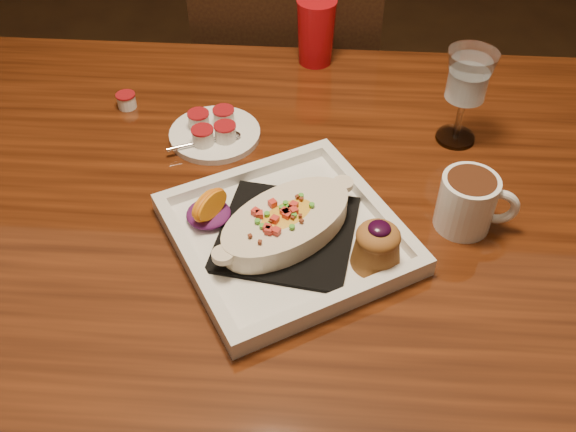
# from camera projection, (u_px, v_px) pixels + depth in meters

# --- Properties ---
(floor) EXTENTS (7.00, 7.00, 0.00)m
(floor) POSITION_uv_depth(u_px,v_px,m) (270.00, 430.00, 1.51)
(floor) COLOR #332111
(floor) RESTS_ON ground
(table) EXTENTS (1.50, 0.90, 0.75)m
(table) POSITION_uv_depth(u_px,v_px,m) (262.00, 239.00, 1.06)
(table) COLOR #61280D
(table) RESTS_ON floor
(chair_far) EXTENTS (0.42, 0.42, 0.93)m
(chair_far) POSITION_uv_depth(u_px,v_px,m) (289.00, 98.00, 1.61)
(chair_far) COLOR black
(chair_far) RESTS_ON floor
(plate) EXTENTS (0.41, 0.41, 0.08)m
(plate) POSITION_uv_depth(u_px,v_px,m) (294.00, 231.00, 0.90)
(plate) COLOR white
(plate) RESTS_ON table
(coffee_mug) EXTENTS (0.12, 0.08, 0.09)m
(coffee_mug) POSITION_uv_depth(u_px,v_px,m) (469.00, 201.00, 0.91)
(coffee_mug) COLOR white
(coffee_mug) RESTS_ON table
(goblet) EXTENTS (0.08, 0.08, 0.16)m
(goblet) POSITION_uv_depth(u_px,v_px,m) (468.00, 81.00, 1.01)
(goblet) COLOR silver
(goblet) RESTS_ON table
(saucer) EXTENTS (0.15, 0.15, 0.10)m
(saucer) POSITION_uv_depth(u_px,v_px,m) (213.00, 132.00, 1.08)
(saucer) COLOR white
(saucer) RESTS_ON table
(creamer_loose) EXTENTS (0.03, 0.03, 0.03)m
(creamer_loose) POSITION_uv_depth(u_px,v_px,m) (126.00, 101.00, 1.15)
(creamer_loose) COLOR white
(creamer_loose) RESTS_ON table
(red_tumbler) EXTENTS (0.08, 0.08, 0.13)m
(red_tumbler) POSITION_uv_depth(u_px,v_px,m) (316.00, 32.00, 1.23)
(red_tumbler) COLOR #B60D14
(red_tumbler) RESTS_ON table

